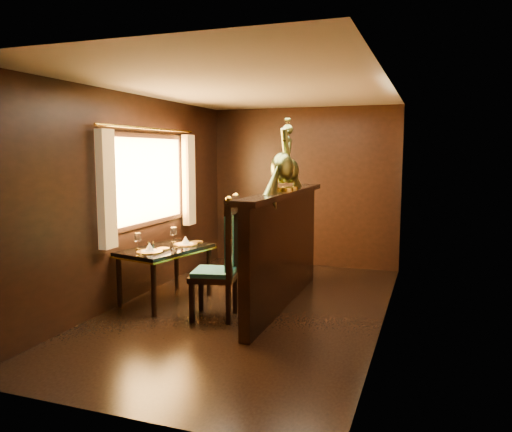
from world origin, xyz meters
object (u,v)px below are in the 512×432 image
object	(u,v)px
chair_right	(265,248)
peacock_left	(282,154)
peacock_right	(290,160)
dining_table	(166,253)
chair_left	(225,254)

from	to	relation	value
chair_right	peacock_left	xyz separation A→B (m)	(0.30, -0.28, 1.15)
chair_right	peacock_left	distance (m)	1.22
chair_right	peacock_right	world-z (taller)	peacock_right
dining_table	peacock_right	distance (m)	1.86
chair_right	peacock_right	bearing A→B (deg)	3.05
chair_right	peacock_left	size ratio (longest dim) A/B	1.45
chair_left	peacock_right	xyz separation A→B (m)	(0.46, 0.89, 1.00)
chair_right	peacock_left	world-z (taller)	peacock_left
chair_right	dining_table	bearing A→B (deg)	-157.82
chair_left	chair_right	world-z (taller)	chair_left
dining_table	peacock_left	size ratio (longest dim) A/B	1.49
dining_table	chair_right	distance (m)	1.21
chair_left	peacock_left	distance (m)	1.30
chair_left	peacock_left	bearing A→B (deg)	39.87
peacock_left	chair_right	bearing A→B (deg)	137.22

